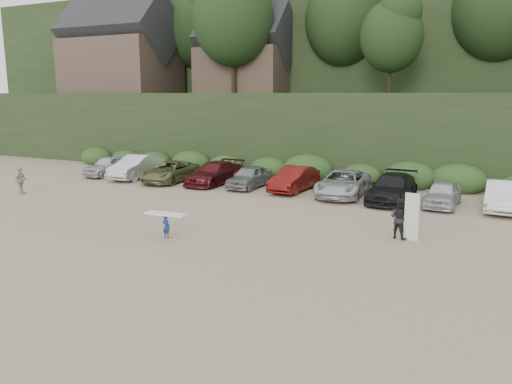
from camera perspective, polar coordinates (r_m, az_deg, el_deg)
The scene contains 6 objects.
ground at distance 21.21m, azimuth -0.84°, elevation -5.11°, with size 120.00×120.00×0.00m, color tan.
hillside_backdrop at distance 55.24m, azimuth 16.18°, elevation 16.23°, with size 90.00×41.50×28.00m.
parked_cars at distance 29.47m, azimuth 11.81°, elevation 0.76°, with size 39.73×5.79×1.64m.
distant_walker at distance 33.09m, azimuth -25.33°, elevation 1.19°, with size 0.97×0.40×1.65m, color #ACA991.
child_surfer at distance 21.16m, azimuth -10.24°, elevation -3.29°, with size 1.82×0.62×1.07m.
adult_surfer at distance 21.57m, azimuth 16.18°, elevation -2.89°, with size 1.31×0.91×2.02m.
Camera 1 is at (8.97, -18.28, 5.95)m, focal length 35.00 mm.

